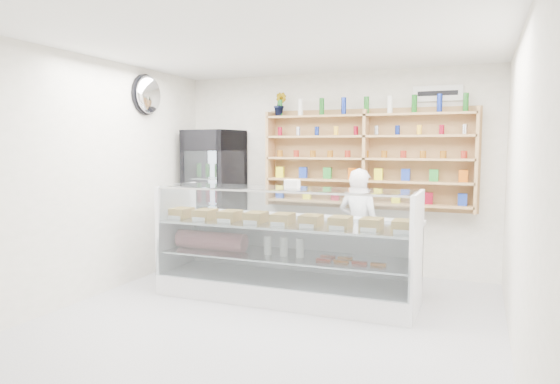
% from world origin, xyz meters
% --- Properties ---
extents(room, '(5.00, 5.00, 5.00)m').
position_xyz_m(room, '(0.00, 0.00, 1.40)').
color(room, '#B5B5BB').
rests_on(room, ground).
extents(display_counter, '(2.99, 0.89, 1.30)m').
position_xyz_m(display_counter, '(-0.11, 0.93, 0.36)').
color(display_counter, white).
rests_on(display_counter, floor).
extents(shop_worker, '(0.61, 0.47, 1.49)m').
position_xyz_m(shop_worker, '(0.55, 1.77, 0.75)').
color(shop_worker, silver).
rests_on(shop_worker, floor).
extents(drinks_cooler, '(0.78, 0.77, 2.00)m').
position_xyz_m(drinks_cooler, '(-1.72, 2.13, 1.01)').
color(drinks_cooler, black).
rests_on(drinks_cooler, floor).
extents(wall_shelving, '(2.84, 0.28, 1.33)m').
position_xyz_m(wall_shelving, '(0.50, 2.34, 1.59)').
color(wall_shelving, tan).
rests_on(wall_shelving, back_wall).
extents(potted_plant, '(0.18, 0.15, 0.33)m').
position_xyz_m(potted_plant, '(-0.75, 2.34, 2.36)').
color(potted_plant, '#1E6626').
rests_on(potted_plant, wall_shelving).
extents(security_mirror, '(0.15, 0.50, 0.50)m').
position_xyz_m(security_mirror, '(-2.17, 1.20, 2.45)').
color(security_mirror, silver).
rests_on(security_mirror, left_wall).
extents(wall_sign, '(0.62, 0.03, 0.20)m').
position_xyz_m(wall_sign, '(1.40, 2.47, 2.45)').
color(wall_sign, white).
rests_on(wall_sign, back_wall).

